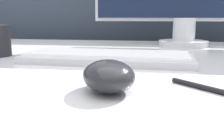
{
  "coord_description": "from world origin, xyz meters",
  "views": [
    {
      "loc": [
        0.11,
        -0.58,
        0.85
      ],
      "look_at": [
        0.05,
        -0.19,
        0.77
      ],
      "focal_mm": 42.0,
      "sensor_mm": 36.0,
      "label": 1
    }
  ],
  "objects": [
    {
      "name": "computer_mouse_near",
      "position": [
        0.05,
        -0.22,
        0.77
      ],
      "size": [
        0.11,
        0.12,
        0.05
      ],
      "rotation": [
        0.0,
        0.0,
        0.35
      ],
      "color": "#232328",
      "rests_on": "desk"
    },
    {
      "name": "pen",
      "position": [
        0.19,
        -0.2,
        0.75
      ],
      "size": [
        0.1,
        0.1,
        0.01
      ],
      "rotation": [
        0.0,
        0.0,
        -0.79
      ],
      "color": "black",
      "rests_on": "desk"
    },
    {
      "name": "keyboard",
      "position": [
        -0.0,
        0.02,
        0.76
      ],
      "size": [
        0.4,
        0.16,
        0.02
      ],
      "rotation": [
        0.0,
        0.0,
        -0.05
      ],
      "color": "silver",
      "rests_on": "desk"
    },
    {
      "name": "partition_panel",
      "position": [
        0.0,
        0.72,
        0.53
      ],
      "size": [
        5.0,
        0.03,
        1.05
      ],
      "color": "#333D4C",
      "rests_on": "ground_plane"
    }
  ]
}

